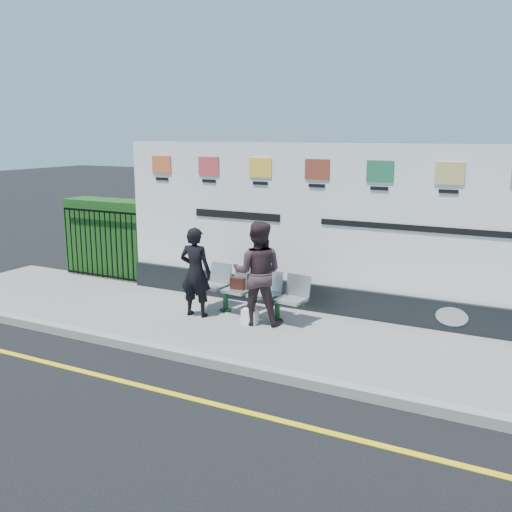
{
  "coord_description": "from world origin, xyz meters",
  "views": [
    {
      "loc": [
        4.11,
        -5.53,
        3.28
      ],
      "look_at": [
        -0.2,
        2.82,
        1.25
      ],
      "focal_mm": 40.0,
      "sensor_mm": 36.0,
      "label": 1
    }
  ],
  "objects_px": {
    "bench": "(251,303)",
    "woman_right": "(258,273)",
    "woman_left": "(196,272)",
    "billboard": "(317,240)"
  },
  "relations": [
    {
      "from": "woman_right",
      "to": "woman_left",
      "type": "bearing_deg",
      "value": -10.13
    },
    {
      "from": "woman_left",
      "to": "bench",
      "type": "bearing_deg",
      "value": -158.81
    },
    {
      "from": "woman_left",
      "to": "woman_right",
      "type": "bearing_deg",
      "value": -178.5
    },
    {
      "from": "billboard",
      "to": "bench",
      "type": "distance_m",
      "value": 1.64
    },
    {
      "from": "bench",
      "to": "woman_right",
      "type": "xyz_separation_m",
      "value": [
        0.29,
        -0.29,
        0.65
      ]
    },
    {
      "from": "woman_left",
      "to": "woman_right",
      "type": "distance_m",
      "value": 1.16
    },
    {
      "from": "bench",
      "to": "woman_right",
      "type": "bearing_deg",
      "value": -39.0
    },
    {
      "from": "bench",
      "to": "woman_left",
      "type": "xyz_separation_m",
      "value": [
        -0.86,
        -0.43,
        0.57
      ]
    },
    {
      "from": "bench",
      "to": "woman_right",
      "type": "relative_size",
      "value": 1.2
    },
    {
      "from": "billboard",
      "to": "bench",
      "type": "relative_size",
      "value": 3.82
    }
  ]
}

